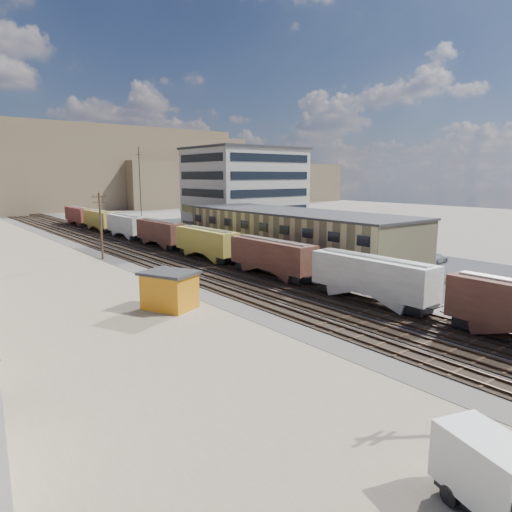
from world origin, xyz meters
TOP-DOWN VIEW (x-y plane):
  - ground at (0.00, 0.00)m, footprint 300.00×300.00m
  - ballast_bed at (0.00, 50.00)m, footprint 18.00×200.00m
  - dirt_yard at (-20.00, 40.00)m, footprint 24.00×180.00m
  - asphalt_lot at (22.00, 35.00)m, footprint 26.00×120.00m
  - rail_tracks at (-0.55, 50.00)m, footprint 11.40×200.00m
  - freight_train at (3.80, 39.74)m, footprint 3.00×119.74m
  - warehouse at (14.98, 25.00)m, footprint 12.40×40.40m
  - office_tower at (27.95, 54.95)m, footprint 22.60×18.60m
  - utility_pole_north at (-8.50, 42.00)m, footprint 2.20×0.32m
  - radio_mast at (6.00, 60.00)m, footprint 1.20×0.16m
  - hills_north at (0.17, 167.92)m, footprint 265.00×80.00m
  - box_truck at (-16.14, -19.64)m, footprint 3.64×6.02m
  - maintenance_shed at (-12.67, 12.36)m, footprint 5.49×6.05m
  - parked_car_red at (18.61, -0.11)m, footprint 1.66×4.09m
  - parked_car_silver at (28.00, 9.29)m, footprint 5.59×2.79m
  - parked_car_blue at (25.16, 59.75)m, footprint 5.82×4.72m
  - parked_car_far at (26.37, 50.67)m, footprint 3.61×5.10m

SIDE VIEW (x-z plane):
  - ground at x=0.00m, z-range 0.00..0.00m
  - dirt_yard at x=-20.00m, z-range 0.00..0.03m
  - asphalt_lot at x=22.00m, z-range 0.00..0.04m
  - ballast_bed at x=0.00m, z-range 0.00..0.06m
  - rail_tracks at x=-0.55m, z-range -0.01..0.23m
  - parked_car_red at x=18.61m, z-range 0.00..1.39m
  - parked_car_blue at x=25.16m, z-range 0.00..1.47m
  - parked_car_silver at x=28.00m, z-range 0.00..1.56m
  - parked_car_far at x=26.37m, z-range 0.00..1.61m
  - box_truck at x=-16.14m, z-range 0.03..3.05m
  - maintenance_shed at x=-12.67m, z-range 0.04..3.65m
  - freight_train at x=3.80m, z-range 0.56..5.02m
  - warehouse at x=14.98m, z-range 0.03..7.28m
  - utility_pole_north at x=-8.50m, z-range 0.30..10.30m
  - radio_mast at x=6.00m, z-range 0.12..18.12m
  - office_tower at x=27.95m, z-range 0.04..18.49m
  - hills_north at x=0.17m, z-range -1.90..30.10m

